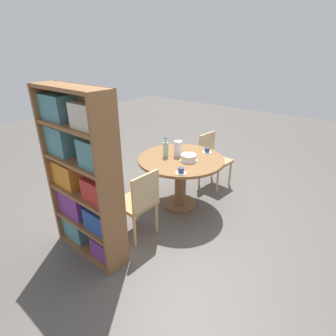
{
  "coord_description": "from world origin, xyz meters",
  "views": [
    {
      "loc": [
        -1.95,
        2.67,
        2.09
      ],
      "look_at": [
        0.0,
        0.28,
        0.69
      ],
      "focal_mm": 28.0,
      "sensor_mm": 36.0,
      "label": 1
    }
  ],
  "objects_px": {
    "chair_a": "(138,201)",
    "cup_b": "(207,151)",
    "chair_b": "(213,158)",
    "water_bottle": "(166,149)",
    "coffee_pot": "(178,148)",
    "cake_main": "(189,158)",
    "cup_a": "(181,171)",
    "bookshelf": "(84,179)"
  },
  "relations": [
    {
      "from": "chair_a",
      "to": "cup_b",
      "type": "bearing_deg",
      "value": 175.95
    },
    {
      "from": "chair_b",
      "to": "water_bottle",
      "type": "distance_m",
      "value": 1.05
    },
    {
      "from": "chair_b",
      "to": "coffee_pot",
      "type": "distance_m",
      "value": 0.91
    },
    {
      "from": "cake_main",
      "to": "chair_b",
      "type": "bearing_deg",
      "value": -82.26
    },
    {
      "from": "chair_b",
      "to": "coffee_pot",
      "type": "relative_size",
      "value": 3.44
    },
    {
      "from": "chair_a",
      "to": "coffee_pot",
      "type": "bearing_deg",
      "value": -171.11
    },
    {
      "from": "chair_b",
      "to": "cake_main",
      "type": "xyz_separation_m",
      "value": [
        -0.12,
        0.88,
        0.31
      ]
    },
    {
      "from": "chair_b",
      "to": "cup_a",
      "type": "bearing_deg",
      "value": -162.47
    },
    {
      "from": "cup_a",
      "to": "cup_b",
      "type": "height_order",
      "value": "same"
    },
    {
      "from": "coffee_pot",
      "to": "cup_a",
      "type": "height_order",
      "value": "coffee_pot"
    },
    {
      "from": "chair_a",
      "to": "bookshelf",
      "type": "distance_m",
      "value": 0.7
    },
    {
      "from": "coffee_pot",
      "to": "cup_b",
      "type": "xyz_separation_m",
      "value": [
        -0.24,
        -0.36,
        -0.09
      ]
    },
    {
      "from": "cake_main",
      "to": "cup_a",
      "type": "bearing_deg",
      "value": 112.47
    },
    {
      "from": "chair_b",
      "to": "water_bottle",
      "type": "relative_size",
      "value": 3.13
    },
    {
      "from": "coffee_pot",
      "to": "cup_a",
      "type": "xyz_separation_m",
      "value": [
        -0.37,
        0.43,
        -0.09
      ]
    },
    {
      "from": "coffee_pot",
      "to": "cake_main",
      "type": "height_order",
      "value": "coffee_pot"
    },
    {
      "from": "chair_b",
      "to": "cup_b",
      "type": "xyz_separation_m",
      "value": [
        -0.15,
        0.46,
        0.3
      ]
    },
    {
      "from": "chair_a",
      "to": "bookshelf",
      "type": "relative_size",
      "value": 0.48
    },
    {
      "from": "bookshelf",
      "to": "cake_main",
      "type": "relative_size",
      "value": 7.73
    },
    {
      "from": "cake_main",
      "to": "cup_b",
      "type": "distance_m",
      "value": 0.42
    },
    {
      "from": "chair_b",
      "to": "bookshelf",
      "type": "relative_size",
      "value": 0.48
    },
    {
      "from": "bookshelf",
      "to": "cup_a",
      "type": "height_order",
      "value": "bookshelf"
    },
    {
      "from": "chair_a",
      "to": "water_bottle",
      "type": "height_order",
      "value": "water_bottle"
    },
    {
      "from": "bookshelf",
      "to": "cup_b",
      "type": "bearing_deg",
      "value": 77.64
    },
    {
      "from": "chair_a",
      "to": "chair_b",
      "type": "height_order",
      "value": "same"
    },
    {
      "from": "water_bottle",
      "to": "cup_b",
      "type": "relative_size",
      "value": 2.1
    },
    {
      "from": "bookshelf",
      "to": "coffee_pot",
      "type": "xyz_separation_m",
      "value": [
        -0.14,
        -1.41,
        -0.02
      ]
    },
    {
      "from": "chair_a",
      "to": "cup_a",
      "type": "bearing_deg",
      "value": 152.91
    },
    {
      "from": "chair_b",
      "to": "cup_b",
      "type": "relative_size",
      "value": 6.59
    },
    {
      "from": "bookshelf",
      "to": "cup_a",
      "type": "relative_size",
      "value": 13.83
    },
    {
      "from": "coffee_pot",
      "to": "cake_main",
      "type": "bearing_deg",
      "value": 165.58
    },
    {
      "from": "water_bottle",
      "to": "cake_main",
      "type": "distance_m",
      "value": 0.34
    },
    {
      "from": "cup_a",
      "to": "cake_main",
      "type": "bearing_deg",
      "value": -67.53
    },
    {
      "from": "coffee_pot",
      "to": "cake_main",
      "type": "relative_size",
      "value": 1.07
    },
    {
      "from": "cup_b",
      "to": "cup_a",
      "type": "bearing_deg",
      "value": 98.96
    },
    {
      "from": "chair_a",
      "to": "coffee_pot",
      "type": "relative_size",
      "value": 3.44
    },
    {
      "from": "bookshelf",
      "to": "cup_a",
      "type": "distance_m",
      "value": 1.11
    },
    {
      "from": "chair_a",
      "to": "bookshelf",
      "type": "height_order",
      "value": "bookshelf"
    },
    {
      "from": "chair_a",
      "to": "coffee_pot",
      "type": "height_order",
      "value": "coffee_pot"
    },
    {
      "from": "cake_main",
      "to": "cup_b",
      "type": "bearing_deg",
      "value": -94.0
    },
    {
      "from": "chair_b",
      "to": "water_bottle",
      "type": "xyz_separation_m",
      "value": [
        0.21,
        0.95,
        0.38
      ]
    },
    {
      "from": "coffee_pot",
      "to": "cup_b",
      "type": "bearing_deg",
      "value": -124.06
    }
  ]
}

